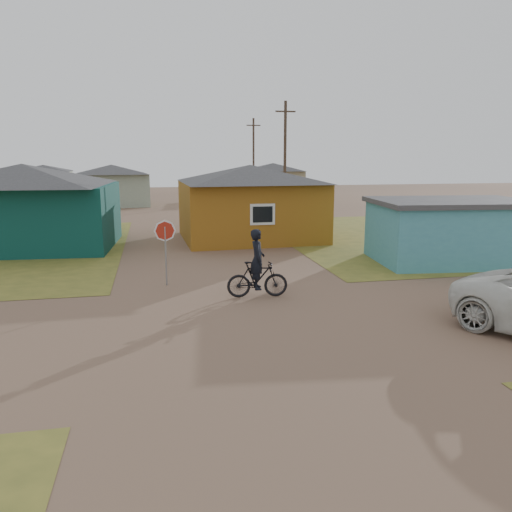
{
  "coord_description": "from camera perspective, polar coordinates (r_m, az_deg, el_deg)",
  "views": [
    {
      "loc": [
        -2.53,
        -11.9,
        4.37
      ],
      "look_at": [
        0.54,
        3.0,
        1.3
      ],
      "focal_mm": 35.0,
      "sensor_mm": 36.0,
      "label": 1
    }
  ],
  "objects": [
    {
      "name": "shed_turquoise",
      "position": [
        22.19,
        21.34,
        2.71
      ],
      "size": [
        6.71,
        4.93,
        2.6
      ],
      "color": "teal",
      "rests_on": "ground"
    },
    {
      "name": "utility_pole_far",
      "position": [
        50.9,
        -0.29,
        11.15
      ],
      "size": [
        1.4,
        0.2,
        8.0
      ],
      "color": "#423227",
      "rests_on": "ground"
    },
    {
      "name": "cyclist",
      "position": [
        15.55,
        0.16,
        -1.91
      ],
      "size": [
        1.95,
        0.72,
        2.16
      ],
      "color": "black",
      "rests_on": "ground"
    },
    {
      "name": "house_pale_west",
      "position": [
        46.1,
        -16.1,
        7.85
      ],
      "size": [
        7.04,
        6.15,
        3.6
      ],
      "color": "#919E88",
      "rests_on": "ground"
    },
    {
      "name": "stop_sign",
      "position": [
        17.08,
        -10.35,
        2.15
      ],
      "size": [
        0.72,
        0.24,
        2.26
      ],
      "color": "gray",
      "rests_on": "ground"
    },
    {
      "name": "house_yellow",
      "position": [
        26.49,
        -0.66,
        6.28
      ],
      "size": [
        7.72,
        6.76,
        3.9
      ],
      "color": "#915A16",
      "rests_on": "ground"
    },
    {
      "name": "house_pale_north",
      "position": [
        59.08,
        -23.06,
        7.98
      ],
      "size": [
        6.28,
        5.81,
        3.4
      ],
      "color": "#919E88",
      "rests_on": "ground"
    },
    {
      "name": "utility_pole_near",
      "position": [
        35.08,
        3.33,
        11.01
      ],
      "size": [
        1.4,
        0.2,
        8.0
      ],
      "color": "#423227",
      "rests_on": "ground"
    },
    {
      "name": "house_beige_east",
      "position": [
        53.45,
        1.95,
        8.71
      ],
      "size": [
        6.95,
        6.05,
        3.6
      ],
      "color": "tan",
      "rests_on": "ground"
    },
    {
      "name": "grass_ne",
      "position": [
        30.2,
        21.71,
        2.29
      ],
      "size": [
        20.0,
        18.0,
        0.0
      ],
      "primitive_type": "cube",
      "color": "olive",
      "rests_on": "ground"
    },
    {
      "name": "ground",
      "position": [
        12.93,
        0.33,
        -8.35
      ],
      "size": [
        120.0,
        120.0,
        0.0
      ],
      "primitive_type": "plane",
      "color": "brown"
    },
    {
      "name": "house_teal",
      "position": [
        26.2,
        -24.88,
        5.29
      ],
      "size": [
        8.93,
        7.08,
        4.0
      ],
      "color": "#093631",
      "rests_on": "ground"
    }
  ]
}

